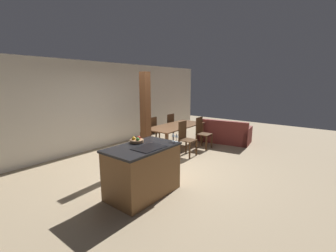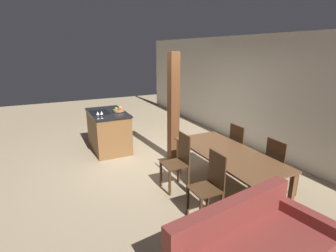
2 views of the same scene
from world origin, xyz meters
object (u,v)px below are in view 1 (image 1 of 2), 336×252
kitchen_island (143,170)px  dining_chair_far_right (168,127)px  wine_glass_near (177,136)px  wine_glass_middle (173,135)px  dining_chair_near_right (202,132)px  dining_chair_far_left (150,131)px  dining_table (176,128)px  couch (223,134)px  fruit_bowl (137,140)px  dining_chair_near_left (186,138)px  timber_post (146,119)px

kitchen_island → dining_chair_far_right: size_ratio=1.37×
wine_glass_near → wine_glass_middle: bearing=90.0°
wine_glass_middle → dining_chair_near_right: bearing=18.1°
wine_glass_near → dining_chair_far_left: wine_glass_near is taller
wine_glass_middle → dining_table: (2.26, 1.58, -0.43)m
dining_chair_near_right → wine_glass_near: bearing=-160.4°
dining_table → dining_chair_far_left: size_ratio=2.11×
dining_chair_near_right → couch: dining_chair_near_right is taller
wine_glass_middle → dining_chair_near_right: size_ratio=0.17×
kitchen_island → wine_glass_near: size_ratio=8.08×
kitchen_island → dining_chair_near_right: (3.34, 0.63, 0.04)m
wine_glass_near → dining_chair_near_right: (2.73, 0.97, -0.55)m
dining_chair_near_right → dining_chair_far_left: bearing=124.5°
kitchen_island → dining_table: size_ratio=0.65×
dining_table → couch: bearing=-29.6°
fruit_bowl → dining_chair_near_right: fruit_bowl is taller
kitchen_island → dining_chair_far_left: dining_chair_far_left is taller
kitchen_island → wine_glass_near: wine_glass_near is taller
dining_table → couch: couch is taller
wine_glass_near → dining_chair_far_right: wine_glass_near is taller
wine_glass_middle → dining_chair_near_left: 2.08m
dining_table → timber_post: bearing=-172.7°
dining_chair_far_right → couch: (1.13, -1.59, -0.24)m
kitchen_island → wine_glass_middle: 0.89m
dining_chair_near_left → couch: size_ratio=0.52×
dining_table → dining_chair_far_left: (-0.47, 0.68, -0.13)m
dining_chair_near_right → dining_chair_far_left: (-0.94, 1.37, 0.00)m
dining_table → kitchen_island: bearing=-155.3°
dining_chair_far_left → timber_post: timber_post is taller
wine_glass_middle → dining_chair_near_left: wine_glass_middle is taller
dining_chair_near_left → dining_chair_near_right: (0.94, 0.00, 0.00)m
fruit_bowl → couch: size_ratio=0.14×
wine_glass_middle → fruit_bowl: bearing=134.0°
dining_chair_near_left → dining_chair_near_right: size_ratio=1.00×
dining_chair_far_right → couch: dining_chair_far_right is taller
dining_chair_far_right → dining_table: bearing=55.5°
kitchen_island → dining_chair_far_right: bearing=31.0°
dining_chair_far_left → timber_post: (-1.13, -0.89, 0.65)m
couch → dining_chair_far_right: bearing=27.1°
wine_glass_near → dining_chair_far_right: size_ratio=0.17×
wine_glass_near → dining_table: bearing=36.2°
wine_glass_middle → kitchen_island: bearing=156.8°
fruit_bowl → dining_chair_far_left: (2.29, 1.75, -0.47)m
dining_chair_near_left → dining_chair_near_right: 0.94m
dining_table → dining_chair_far_left: dining_chair_far_left is taller
wine_glass_near → wine_glass_middle: size_ratio=1.00×
dining_table → dining_chair_near_left: 0.84m
dining_chair_near_left → dining_chair_far_right: size_ratio=1.00×
dining_chair_near_left → dining_chair_far_right: (0.94, 1.37, 0.00)m
dining_chair_far_left → dining_chair_far_right: bearing=-180.0°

